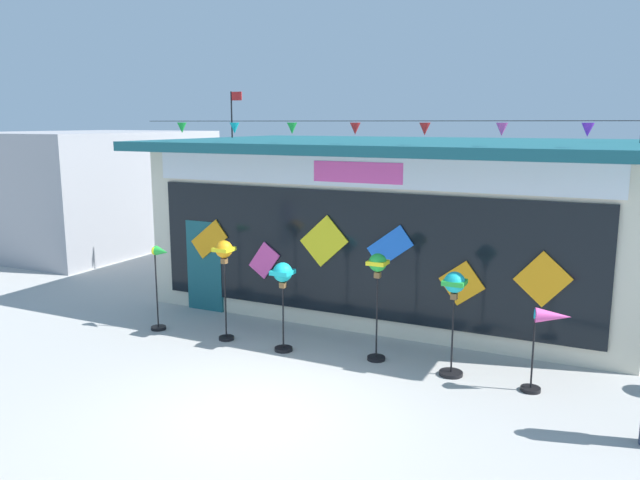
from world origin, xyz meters
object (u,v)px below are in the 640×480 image
Objects in this scene: kite_shop_building at (405,219)px; wind_spinner_left at (224,260)px; wind_spinner_far_left at (160,275)px; wind_spinner_center_left at (283,282)px; wind_spinner_far_right at (549,329)px; wind_spinner_center_right at (377,277)px; wind_spinner_right at (454,297)px.

kite_shop_building is 4.85m from wind_spinner_left.
kite_shop_building is at bearing 51.19° from wind_spinner_far_left.
wind_spinner_center_left is 4.54m from wind_spinner_far_right.
wind_spinner_far_right is (5.81, 0.09, -0.54)m from wind_spinner_left.
wind_spinner_far_left reaches higher than wind_spinner_center_left.
kite_shop_building is 5.47× the size of wind_spinner_center_right.
wind_spinner_left is at bearing -115.75° from kite_shop_building.
wind_spinner_far_left is 1.04× the size of wind_spinner_center_left.
wind_spinner_far_right is (1.48, -0.08, -0.30)m from wind_spinner_right.
wind_spinner_center_right is at bearing 4.60° from wind_spinner_far_left.
kite_shop_building is 4.77m from wind_spinner_right.
wind_spinner_center_left is at bearing -100.59° from kite_shop_building.
wind_spinner_center_right is at bearing 176.41° from wind_spinner_far_right.
wind_spinner_center_left is (1.28, -0.04, -0.27)m from wind_spinner_left.
wind_spinner_left reaches higher than wind_spinner_right.
kite_shop_building is 4.20m from wind_spinner_center_right.
wind_spinner_far_right is at bearing -3.09° from wind_spinner_right.
wind_spinner_right is (4.33, 0.17, -0.24)m from wind_spinner_left.
wind_spinner_far_right is at bearing -3.59° from wind_spinner_center_right.
wind_spinner_right is (2.23, -4.18, -0.55)m from kite_shop_building.
wind_spinner_center_right is at bearing 10.41° from wind_spinner_center_left.
wind_spinner_far_left is (-3.57, -4.44, -0.73)m from kite_shop_building.
wind_spinner_right is at bearing -4.15° from wind_spinner_center_right.
wind_spinner_far_left is 0.88× the size of wind_spinner_left.
wind_spinner_center_right reaches higher than wind_spinner_far_left.
wind_spinner_center_right is 1.40× the size of wind_spinner_far_right.
wind_spinner_far_left is 7.29m from wind_spinner_far_right.
wind_spinner_left is 2.98m from wind_spinner_center_right.
kite_shop_building is at bearing 64.25° from wind_spinner_left.
wind_spinner_center_left is 3.06m from wind_spinner_right.
wind_spinner_right reaches higher than wind_spinner_center_left.
wind_spinner_center_right reaches higher than wind_spinner_far_right.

